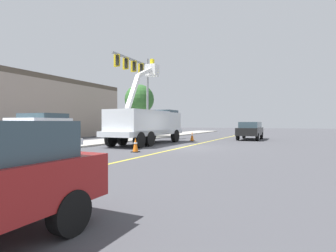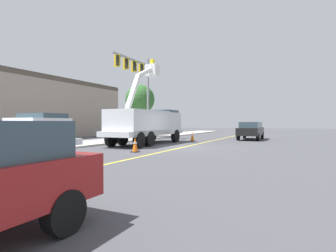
# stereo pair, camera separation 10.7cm
# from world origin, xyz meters

# --- Properties ---
(ground) EXTENTS (120.00, 120.00, 0.00)m
(ground) POSITION_xyz_m (0.00, 0.00, 0.00)
(ground) COLOR #47474C
(sidewalk_far_side) EXTENTS (60.10, 8.08, 0.12)m
(sidewalk_far_side) POSITION_xyz_m (0.57, 7.58, 0.06)
(sidewalk_far_side) COLOR #B2ADA3
(sidewalk_far_side) RESTS_ON ground
(lane_centre_stripe) EXTENTS (49.87, 3.91, 0.01)m
(lane_centre_stripe) POSITION_xyz_m (0.00, 0.00, 0.00)
(lane_centre_stripe) COLOR yellow
(lane_centre_stripe) RESTS_ON ground
(utility_bucket_truck) EXTENTS (8.36, 3.11, 6.75)m
(utility_bucket_truck) POSITION_xyz_m (1.54, 3.37, 1.60)
(utility_bucket_truck) COLOR silver
(utility_bucket_truck) RESTS_ON ground
(service_pickup_truck) EXTENTS (5.74, 2.52, 2.06)m
(service_pickup_truck) POSITION_xyz_m (-9.18, 4.17, 1.12)
(service_pickup_truck) COLOR white
(service_pickup_truck) RESTS_ON ground
(passing_minivan) EXTENTS (4.93, 2.25, 1.69)m
(passing_minivan) POSITION_xyz_m (9.76, -3.58, 0.97)
(passing_minivan) COLOR black
(passing_minivan) RESTS_ON ground
(traffic_cone_mid_front) EXTENTS (0.40, 0.40, 0.82)m
(traffic_cone_mid_front) POSITION_xyz_m (-3.67, 1.59, 0.40)
(traffic_cone_mid_front) COLOR black
(traffic_cone_mid_front) RESTS_ON ground
(traffic_cone_mid_rear) EXTENTS (0.40, 0.40, 0.88)m
(traffic_cone_mid_rear) POSITION_xyz_m (5.73, 1.03, 0.43)
(traffic_cone_mid_rear) COLOR black
(traffic_cone_mid_rear) RESTS_ON ground
(traffic_signal_mast) EXTENTS (5.76, 0.85, 7.98)m
(traffic_signal_mast) POSITION_xyz_m (5.29, 6.20, 5.79)
(traffic_signal_mast) COLOR gray
(traffic_signal_mast) RESTS_ON ground
(commercial_building_backdrop) EXTENTS (19.09, 10.20, 6.28)m
(commercial_building_backdrop) POSITION_xyz_m (4.91, 18.84, 3.14)
(commercial_building_backdrop) COLOR gray
(commercial_building_backdrop) RESTS_ON ground
(street_tree_right) EXTENTS (3.19, 3.19, 5.77)m
(street_tree_right) POSITION_xyz_m (9.03, 7.94, 4.15)
(street_tree_right) COLOR brown
(street_tree_right) RESTS_ON ground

